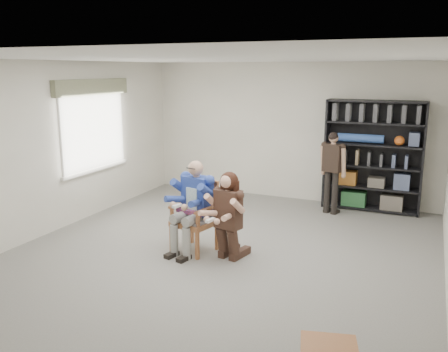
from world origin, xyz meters
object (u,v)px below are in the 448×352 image
at_px(kneeling_woman, 227,217).
at_px(standing_man, 332,173).
at_px(bookshelf, 373,156).
at_px(seated_man, 194,206).
at_px(armchair, 194,217).

bearing_deg(kneeling_woman, standing_man, 84.67).
bearing_deg(standing_man, kneeling_woman, -89.81).
bearing_deg(bookshelf, standing_man, -140.12).
bearing_deg(seated_man, kneeling_woman, 0.57).
xyz_separation_m(seated_man, standing_man, (1.48, 2.71, 0.08)).
height_order(armchair, bookshelf, bookshelf).
height_order(armchair, standing_man, standing_man).
bearing_deg(seated_man, standing_man, 73.67).
xyz_separation_m(armchair, kneeling_woman, (0.58, -0.12, 0.10)).
bearing_deg(kneeling_woman, seated_man, -179.43).
relative_size(armchair, kneeling_woman, 0.84).
height_order(armchair, seated_man, seated_man).
relative_size(seated_man, kneeling_woman, 1.09).
xyz_separation_m(seated_man, bookshelf, (2.13, 3.26, 0.36)).
bearing_deg(armchair, bookshelf, 69.08).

